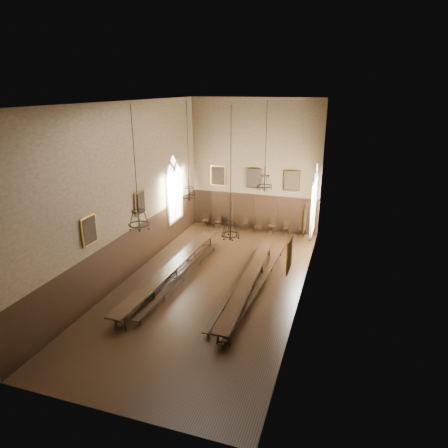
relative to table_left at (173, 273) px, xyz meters
The scene contains 34 objects.
floor 2.15m from the table_left, ahead, with size 9.00×18.00×0.02m, color black.
ceiling 8.85m from the table_left, ahead, with size 9.00×18.00×0.02m, color black.
wall_back 10.21m from the table_left, 77.02° to the left, with size 9.00×0.02×9.00m, color #887453.
wall_front 10.01m from the table_left, 76.71° to the right, with size 9.00×0.02×9.00m, color #887453.
wall_left 4.74m from the table_left, behind, with size 0.02×18.00×9.00m, color #887453.
wall_right 7.77m from the table_left, ahead, with size 0.02×18.00×9.00m, color #887453.
wainscot_panelling 2.26m from the table_left, ahead, with size 9.00×18.00×2.50m, color black, non-canonical shape.
table_left is the anchor object (origin of this frame).
table_right 4.12m from the table_left, ahead, with size 1.01×10.04×0.78m.
bench_left_outer 0.56m from the table_left, behind, with size 0.83×9.23×0.42m.
bench_left_inner 0.63m from the table_left, ahead, with size 0.65×9.37×0.42m.
bench_right_inner 3.49m from the table_left, ahead, with size 0.28×9.08×0.41m.
bench_right_outer 4.64m from the table_left, ahead, with size 0.74×9.96×0.45m.
chair_0 8.72m from the table_left, 98.94° to the left, with size 0.45×0.45×0.91m.
chair_1 8.63m from the table_left, 92.73° to the left, with size 0.45×0.45×0.90m.
chair_2 8.64m from the table_left, 86.10° to the left, with size 0.49×0.49×0.90m.
chair_3 8.77m from the table_left, 79.63° to the left, with size 0.51×0.51×0.92m.
chair_4 9.00m from the table_left, 73.51° to the left, with size 0.40×0.40×0.89m.
chair_5 9.39m from the table_left, 68.03° to the left, with size 0.54×0.54×1.02m.
chair_6 9.83m from the table_left, 62.41° to the left, with size 0.47×0.47×0.91m.
chair_7 10.36m from the table_left, 57.09° to the left, with size 0.50×0.50×1.00m.
chandelier_back_left 4.68m from the table_left, 91.78° to the left, with size 0.79×0.79×5.30m.
chandelier_back_right 6.79m from the table_left, 32.15° to the left, with size 0.81×0.81×4.36m.
chandelier_front_left 4.81m from the table_left, 92.54° to the right, with size 0.94×0.94×5.16m.
chandelier_front_right 5.83m from the table_left, 30.38° to the right, with size 0.76×0.76×5.34m.
portrait_back_0 9.58m from the table_left, 93.17° to the left, with size 1.10×0.12×1.40m.
portrait_back_1 9.80m from the table_left, 76.84° to the left, with size 1.10×0.12×1.40m.
portrait_back_2 10.66m from the table_left, 62.39° to the left, with size 1.10×0.12×1.40m.
portrait_left_0 4.15m from the table_left, 153.97° to the left, with size 0.12×1.00×1.30m.
portrait_left_1 5.24m from the table_left, 123.91° to the right, with size 0.12×1.00×1.30m.
portrait_right_0 7.35m from the table_left, ahead, with size 0.12×1.00×1.30m.
portrait_right_1 8.02m from the table_left, 27.59° to the right, with size 0.12×1.00×1.30m.
window_right 9.11m from the table_left, 40.67° to the left, with size 0.20×2.20×4.60m, color white, non-canonical shape.
window_left 6.77m from the table_left, 112.53° to the left, with size 0.20×2.20×4.60m, color white, non-canonical shape.
Camera 1 is at (6.22, -17.29, 9.65)m, focal length 32.00 mm.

